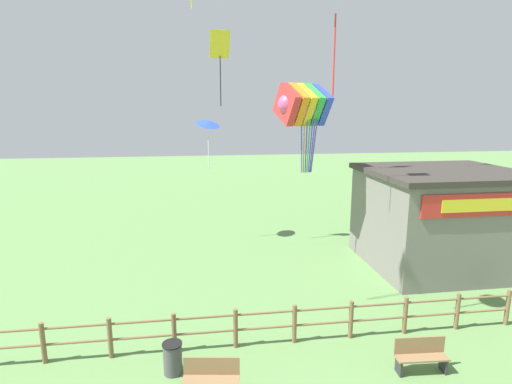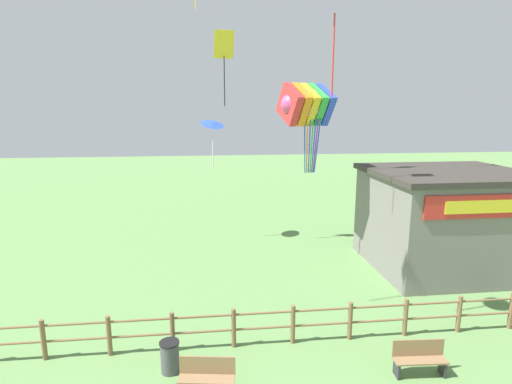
% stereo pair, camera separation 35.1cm
% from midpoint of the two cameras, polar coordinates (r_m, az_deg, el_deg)
% --- Properties ---
extents(wooden_fence, '(16.48, 0.14, 1.24)m').
position_cam_midpoint_polar(wooden_fence, '(12.75, 1.92, -18.32)').
color(wooden_fence, brown).
rests_on(wooden_fence, ground_plane).
extents(seaside_building, '(6.64, 5.89, 4.46)m').
position_cam_midpoint_polar(seaside_building, '(20.00, 25.87, -3.49)').
color(seaside_building, slate).
rests_on(seaside_building, ground_plane).
extents(park_bench_near_fence, '(1.47, 0.61, 0.96)m').
position_cam_midpoint_polar(park_bench_near_fence, '(11.10, -6.04, -24.63)').
color(park_bench_near_fence, olive).
rests_on(park_bench_near_fence, ground_plane).
extents(park_bench_by_building, '(1.45, 0.49, 0.96)m').
position_cam_midpoint_polar(park_bench_by_building, '(12.54, 23.09, -20.90)').
color(park_bench_by_building, olive).
rests_on(park_bench_by_building, ground_plane).
extents(trash_bin, '(0.54, 0.54, 0.89)m').
position_cam_midpoint_polar(trash_bin, '(11.98, -11.32, -22.08)').
color(trash_bin, '#4C4C51').
rests_on(trash_bin, ground_plane).
extents(kite_rainbow_parafoil, '(2.97, 2.59, 4.02)m').
position_cam_midpoint_polar(kite_rainbow_parafoil, '(18.33, 7.73, 12.26)').
color(kite_rainbow_parafoil, '#E54C8C').
extents(kite_white_delta, '(1.13, 1.11, 2.80)m').
position_cam_midpoint_polar(kite_white_delta, '(12.22, 12.14, 25.15)').
color(kite_white_delta, white).
extents(kite_blue_delta, '(1.64, 1.62, 2.61)m').
position_cam_midpoint_polar(kite_blue_delta, '(21.11, -5.80, 9.57)').
color(kite_blue_delta, blue).
extents(kite_yellow_diamond, '(1.00, 0.62, 3.48)m').
position_cam_midpoint_polar(kite_yellow_diamond, '(20.18, -4.08, 19.38)').
color(kite_yellow_diamond, yellow).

